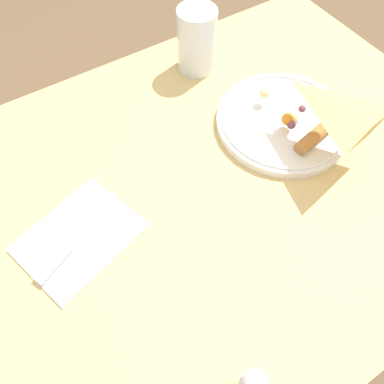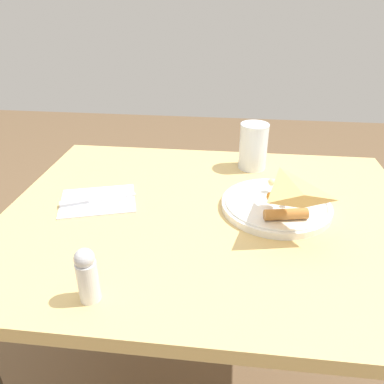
{
  "view_description": "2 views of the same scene",
  "coord_description": "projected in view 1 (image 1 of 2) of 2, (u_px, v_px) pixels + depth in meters",
  "views": [
    {
      "loc": [
        -0.25,
        -0.29,
        1.24
      ],
      "look_at": [
        -0.08,
        -0.02,
        0.73
      ],
      "focal_mm": 35.0,
      "sensor_mm": 36.0,
      "label": 1
    },
    {
      "loc": [
        0.04,
        -0.73,
        1.16
      ],
      "look_at": [
        -0.04,
        0.03,
        0.74
      ],
      "focal_mm": 35.0,
      "sensor_mm": 36.0,
      "label": 2
    }
  ],
  "objects": [
    {
      "name": "napkin_folded",
      "position": [
        79.0,
        237.0,
        0.59
      ],
      "size": [
        0.21,
        0.18,
        0.0
      ],
      "rotation": [
        0.0,
        0.0,
        0.3
      ],
      "color": "silver",
      "rests_on": "dining_table"
    },
    {
      "name": "milk_glass",
      "position": [
        197.0,
        43.0,
        0.75
      ],
      "size": [
        0.08,
        0.08,
        0.13
      ],
      "color": "white",
      "rests_on": "dining_table"
    },
    {
      "name": "dining_table",
      "position": [
        223.0,
        204.0,
        0.76
      ],
      "size": [
        0.95,
        0.74,
        0.71
      ],
      "color": "#DBB770",
      "rests_on": "ground_plane"
    },
    {
      "name": "ground_plane",
      "position": [
        210.0,
        292.0,
        1.26
      ],
      "size": [
        6.0,
        6.0,
        0.0
      ],
      "primitive_type": "plane",
      "color": "brown"
    },
    {
      "name": "butter_knife",
      "position": [
        74.0,
        240.0,
        0.58
      ],
      "size": [
        0.17,
        0.09,
        0.01
      ],
      "rotation": [
        0.0,
        0.0,
        0.44
      ],
      "color": "#B2B2B7",
      "rests_on": "napkin_folded"
    },
    {
      "name": "plate_pizza",
      "position": [
        284.0,
        120.0,
        0.7
      ],
      "size": [
        0.25,
        0.25,
        0.05
      ],
      "color": "white",
      "rests_on": "dining_table"
    }
  ]
}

